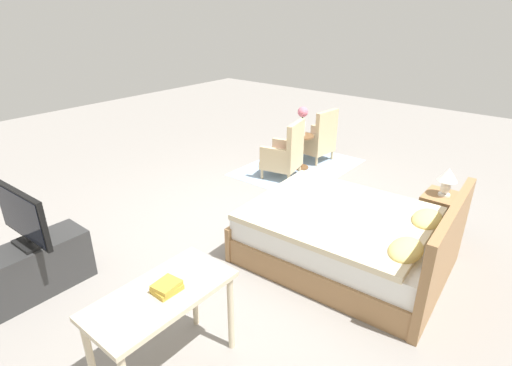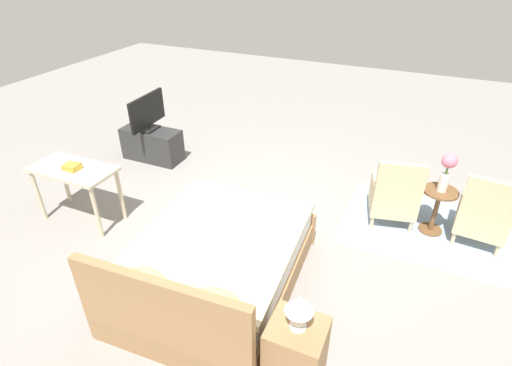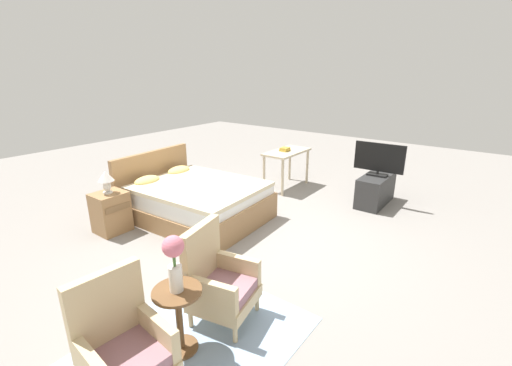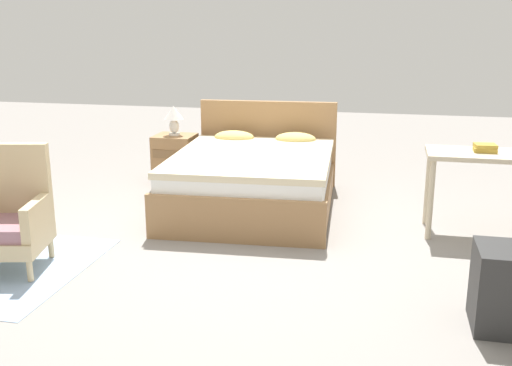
% 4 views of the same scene
% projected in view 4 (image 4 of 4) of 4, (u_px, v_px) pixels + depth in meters
% --- Properties ---
extents(ground_plane, '(16.00, 16.00, 0.00)m').
position_uv_depth(ground_plane, '(232.00, 247.00, 5.00)').
color(ground_plane, gray).
extents(bed, '(1.66, 2.12, 0.96)m').
position_uv_depth(bed, '(255.00, 179.00, 6.00)').
color(bed, '#997047').
rests_on(bed, ground_plane).
extents(armchair_by_window_right, '(0.64, 0.64, 0.92)m').
position_uv_depth(armchair_by_window_right, '(10.00, 219.00, 4.51)').
color(armchair_by_window_right, '#CCB284').
rests_on(armchair_by_window_right, floor_rug).
extents(nightstand, '(0.44, 0.41, 0.59)m').
position_uv_depth(nightstand, '(175.00, 161.00, 6.80)').
color(nightstand, '#997047').
rests_on(nightstand, ground_plane).
extents(table_lamp, '(0.22, 0.22, 0.33)m').
position_uv_depth(table_lamp, '(174.00, 116.00, 6.66)').
color(table_lamp, silver).
rests_on(table_lamp, nightstand).
extents(vanity_desk, '(1.04, 0.52, 0.74)m').
position_uv_depth(vanity_desk, '(488.00, 165.00, 5.12)').
color(vanity_desk, beige).
rests_on(vanity_desk, ground_plane).
extents(book_stack, '(0.19, 0.16, 0.07)m').
position_uv_depth(book_stack, '(485.00, 148.00, 5.12)').
color(book_stack, '#B79333').
rests_on(book_stack, vanity_desk).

